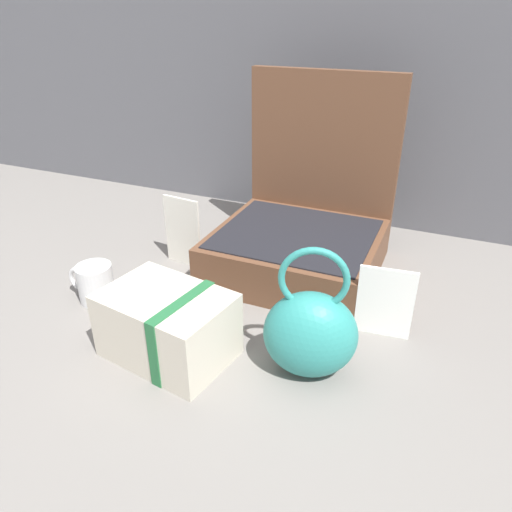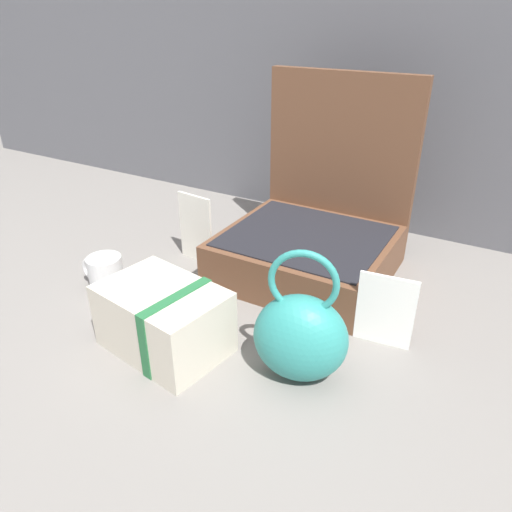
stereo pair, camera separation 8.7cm
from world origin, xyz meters
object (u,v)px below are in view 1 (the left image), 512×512
object	(u,v)px
coffee_mug	(95,283)
poster_card_right	(183,231)
teal_pouch_handbag	(310,332)
info_card_left	(385,303)
cream_toiletry_bag	(169,326)
open_suitcase	(302,231)

from	to	relation	value
coffee_mug	poster_card_right	bearing A→B (deg)	68.47
teal_pouch_handbag	coffee_mug	bearing A→B (deg)	175.61
teal_pouch_handbag	info_card_left	xyz separation A→B (m)	(0.09, 0.16, -0.01)
teal_pouch_handbag	poster_card_right	world-z (taller)	teal_pouch_handbag
coffee_mug	info_card_left	distance (m)	0.59
cream_toiletry_bag	info_card_left	world-z (taller)	info_card_left
teal_pouch_handbag	info_card_left	world-z (taller)	teal_pouch_handbag
poster_card_right	info_card_left	bearing A→B (deg)	-4.86
coffee_mug	open_suitcase	bearing A→B (deg)	42.54
cream_toiletry_bag	open_suitcase	bearing A→B (deg)	75.45
open_suitcase	teal_pouch_handbag	size ratio (longest dim) A/B	1.80
open_suitcase	coffee_mug	xyz separation A→B (m)	(-0.35, -0.32, -0.05)
open_suitcase	info_card_left	xyz separation A→B (m)	(0.23, -0.20, -0.02)
teal_pouch_handbag	cream_toiletry_bag	distance (m)	0.24
coffee_mug	cream_toiletry_bag	bearing A→B (deg)	-20.28
open_suitcase	teal_pouch_handbag	distance (m)	0.38
open_suitcase	poster_card_right	distance (m)	0.28
teal_pouch_handbag	info_card_left	distance (m)	0.18
cream_toiletry_bag	poster_card_right	xyz separation A→B (m)	(-0.15, 0.30, 0.02)
open_suitcase	coffee_mug	bearing A→B (deg)	-137.46
open_suitcase	cream_toiletry_bag	world-z (taller)	open_suitcase
info_card_left	poster_card_right	xyz separation A→B (m)	(-0.49, 0.10, 0.01)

